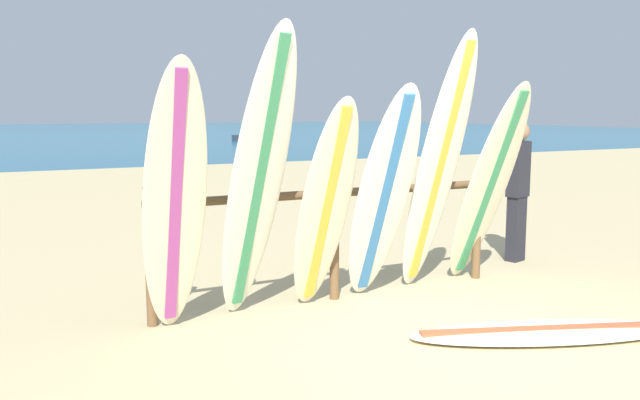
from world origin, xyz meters
TOP-DOWN VIEW (x-y plane):
  - ground_plane at (0.00, 0.00)m, footprint 120.00×120.00m
  - ocean_water at (0.00, 58.00)m, footprint 120.00×80.00m
  - surfboard_rack at (-0.35, 2.01)m, footprint 3.57×0.09m
  - surfboard_leaning_far_left at (-1.98, 1.60)m, footprint 0.52×0.78m
  - surfboard_leaning_left at (-1.28, 1.63)m, footprint 0.67×1.01m
  - surfboard_leaning_center_left at (-0.63, 1.67)m, footprint 0.57×0.79m
  - surfboard_leaning_center at (-0.08, 1.61)m, footprint 0.60×1.02m
  - surfboard_leaning_center_right at (0.62, 1.71)m, footprint 0.58×0.91m
  - surfboard_leaning_right at (1.28, 1.74)m, footprint 0.63×0.97m
  - surfboard_lying_on_sand at (0.65, 0.30)m, footprint 2.30×1.35m
  - beachgoer_standing at (2.35, 2.44)m, footprint 0.30×0.24m
  - small_boat_offshore at (11.31, 34.49)m, footprint 2.15×1.28m

SIDE VIEW (x-z plane):
  - ground_plane at x=0.00m, z-range 0.00..0.00m
  - ocean_water at x=0.00m, z-range 0.00..0.01m
  - surfboard_lying_on_sand at x=0.65m, z-range -0.01..0.08m
  - small_boat_offshore at x=11.31m, z-range -0.10..0.61m
  - surfboard_rack at x=-0.35m, z-range 0.19..1.37m
  - beachgoer_standing at x=2.35m, z-range 0.08..1.75m
  - surfboard_leaning_center_left at x=-0.63m, z-range 0.00..1.92m
  - surfboard_leaning_center at x=-0.08m, z-range 0.00..2.03m
  - surfboard_leaning_right at x=1.28m, z-range 0.00..2.08m
  - surfboard_leaning_far_left at x=-1.98m, z-range 0.00..2.19m
  - surfboard_leaning_left at x=-1.28m, z-range 0.00..2.48m
  - surfboard_leaning_center_right at x=0.62m, z-range 0.00..2.53m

